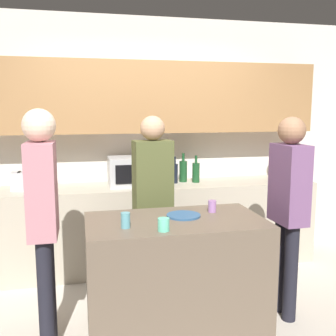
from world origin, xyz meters
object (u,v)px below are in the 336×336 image
microwave (133,171)px  cup_2 (164,225)px  person_right (153,191)px  bottle_1 (183,171)px  person_left (43,209)px  cup_0 (126,220)px  person_center (288,201)px  plate_on_island (184,215)px  bottle_2 (196,172)px  cup_1 (212,206)px  bottle_0 (175,173)px  toaster (25,181)px  potted_plant (279,162)px

microwave → cup_2: (-0.01, -1.59, -0.12)m
microwave → person_right: (0.08, -0.71, -0.07)m
bottle_1 → person_left: (-1.38, -1.40, -0.00)m
cup_0 → person_center: person_center is taller
plate_on_island → cup_0: (-0.47, -0.19, 0.05)m
bottle_1 → person_right: bearing=-122.1°
person_left → bottle_2: bearing=132.0°
cup_0 → person_center: 1.34m
cup_1 → person_left: bearing=-174.1°
bottle_0 → person_left: 1.84m
bottle_1 → cup_0: bearing=-118.1°
microwave → cup_0: bearing=-99.8°
cup_1 → cup_2: (-0.48, -0.39, -0.00)m
bottle_1 → cup_1: bottle_1 is taller
cup_2 → person_left: bearing=162.0°
cup_1 → person_left: (-1.28, -0.13, 0.08)m
toaster → cup_0: 1.69m
plate_on_island → cup_1: 0.27m
bottle_0 → cup_0: 1.64m
bottle_1 → potted_plant: bearing=-3.6°
toaster → cup_0: size_ratio=2.39×
potted_plant → cup_2: bearing=-137.1°
person_center → bottle_2: bearing=14.3°
cup_1 → potted_plant: bearing=44.3°
potted_plant → person_center: (-0.62, -1.31, -0.12)m
toaster → bottle_2: size_ratio=0.87×
toaster → person_right: bearing=-31.1°
microwave → bottle_1: 0.57m
cup_2 → person_center: bearing=14.5°
bottle_0 → bottle_2: 0.24m
plate_on_island → cup_1: cup_1 is taller
person_left → person_right: person_left is taller
toaster → person_center: 2.53m
potted_plant → bottle_0: 1.24m
toaster → person_center: person_center is taller
bottle_2 → potted_plant: bearing=-0.5°
bottle_0 → person_right: 0.81m
bottle_0 → cup_0: bottle_0 is taller
bottle_1 → cup_0: bottle_1 is taller
person_left → person_center: (1.88, 0.02, -0.04)m
bottle_2 → person_left: person_left is taller
person_right → cup_2: bearing=79.3°
bottle_2 → person_right: 0.94m
bottle_2 → cup_0: bottle_2 is taller
cup_2 → person_left: 0.84m
plate_on_island → bottle_1: bearing=75.2°
bottle_0 → person_center: size_ratio=0.18×
potted_plant → cup_0: 2.44m
bottle_1 → person_left: bearing=-134.5°
toaster → bottle_0: size_ratio=0.89×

